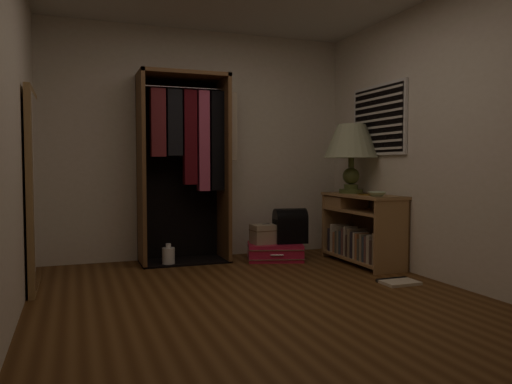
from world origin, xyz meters
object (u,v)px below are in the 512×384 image
at_px(open_wardrobe, 189,151).
at_px(floor_mirror, 33,190).
at_px(train_case, 266,234).
at_px(pink_suitcase, 275,252).
at_px(white_jug, 168,256).
at_px(black_bag, 290,225).
at_px(console_bookshelf, 360,227).
at_px(table_lamp, 351,143).

distance_m(open_wardrobe, floor_mirror, 1.74).
distance_m(open_wardrobe, train_case, 1.25).
xyz_separation_m(open_wardrobe, pink_suitcase, (0.92, -0.27, -1.12)).
height_order(floor_mirror, white_jug, floor_mirror).
height_order(black_bag, white_jug, black_bag).
xyz_separation_m(console_bookshelf, black_bag, (-0.63, 0.44, -0.00)).
relative_size(pink_suitcase, train_case, 2.16).
bearing_deg(train_case, console_bookshelf, -32.15).
bearing_deg(floor_mirror, open_wardrobe, 26.88).
xyz_separation_m(open_wardrobe, train_case, (0.81, -0.24, -0.92)).
xyz_separation_m(console_bookshelf, floor_mirror, (-3.24, -0.04, 0.46)).
relative_size(open_wardrobe, floor_mirror, 1.21).
distance_m(open_wardrobe, white_jug, 1.16).
distance_m(floor_mirror, pink_suitcase, 2.59).
bearing_deg(white_jug, floor_mirror, -154.42).
bearing_deg(white_jug, train_case, -4.07).
distance_m(console_bookshelf, black_bag, 0.77).
bearing_deg(train_case, pink_suitcase, -17.01).
bearing_deg(black_bag, floor_mirror, -162.68).
xyz_separation_m(floor_mirror, train_case, (2.33, 0.52, -0.55)).
distance_m(console_bookshelf, floor_mirror, 3.27).
height_order(pink_suitcase, table_lamp, table_lamp).
height_order(console_bookshelf, open_wardrobe, open_wardrobe).
bearing_deg(black_bag, console_bookshelf, -28.36).
distance_m(train_case, black_bag, 0.30).
bearing_deg(console_bookshelf, white_jug, 164.34).
height_order(table_lamp, white_jug, table_lamp).
bearing_deg(black_bag, pink_suitcase, -177.68).
bearing_deg(console_bookshelf, floor_mirror, -179.22).
xyz_separation_m(pink_suitcase, white_jug, (-1.18, 0.10, 0.01)).
height_order(floor_mirror, table_lamp, floor_mirror).
relative_size(open_wardrobe, pink_suitcase, 2.85).
distance_m(open_wardrobe, black_bag, 1.40).
bearing_deg(open_wardrobe, black_bag, -14.43).
relative_size(console_bookshelf, pink_suitcase, 1.56).
height_order(console_bookshelf, floor_mirror, floor_mirror).
xyz_separation_m(pink_suitcase, train_case, (-0.10, 0.02, 0.20)).
bearing_deg(train_case, white_jug, 171.56).
bearing_deg(train_case, floor_mirror, -171.69).
bearing_deg(pink_suitcase, floor_mirror, -151.51).
distance_m(black_bag, table_lamp, 1.15).
bearing_deg(table_lamp, white_jug, 169.77).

